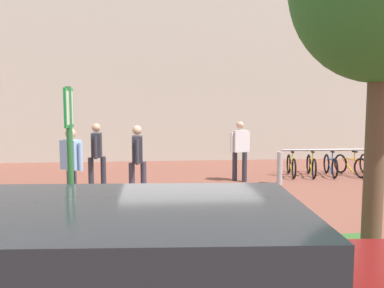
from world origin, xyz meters
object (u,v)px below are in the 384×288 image
at_px(bike_at_sign, 70,240).
at_px(bollard_steel, 280,168).
at_px(person_casual_tan, 240,147).
at_px(person_suited_navy, 97,152).
at_px(person_suited_dark, 137,157).
at_px(parking_sign_post, 70,151).
at_px(bike_rack_cluster, 340,164).
at_px(person_shirt_white, 71,163).

relative_size(bike_at_sign, bollard_steel, 1.85).
height_order(person_casual_tan, person_suited_navy, same).
xyz_separation_m(bollard_steel, person_suited_dark, (-3.84, -1.27, 0.53)).
bearing_deg(parking_sign_post, bike_at_sign, 120.04).
bearing_deg(person_suited_navy, parking_sign_post, -86.01).
xyz_separation_m(parking_sign_post, bike_rack_cluster, (6.86, 6.43, -1.26)).
xyz_separation_m(bollard_steel, person_shirt_white, (-5.19, -2.14, 0.53)).
height_order(person_suited_dark, person_shirt_white, same).
bearing_deg(parking_sign_post, bike_rack_cluster, 43.13).
distance_m(bike_at_sign, bollard_steel, 6.94).
bearing_deg(bollard_steel, parking_sign_post, -130.91).
xyz_separation_m(bike_at_sign, person_suited_navy, (-0.29, 4.92, 0.63)).
xyz_separation_m(bike_rack_cluster, person_suited_navy, (-7.22, -1.40, 0.64)).
xyz_separation_m(bike_rack_cluster, bollard_steel, (-2.30, -1.16, 0.10)).
bearing_deg(person_suited_dark, parking_sign_post, -100.31).
distance_m(bike_at_sign, person_suited_dark, 4.02).
xyz_separation_m(person_casual_tan, person_shirt_white, (-4.18, -2.67, 0.00)).
bearing_deg(bike_at_sign, person_suited_navy, 93.33).
height_order(person_shirt_white, person_suited_navy, same).
relative_size(bike_at_sign, person_suited_navy, 0.97).
xyz_separation_m(person_suited_dark, person_suited_navy, (-1.08, 1.03, 0.00)).
height_order(bike_at_sign, person_shirt_white, person_shirt_white).
xyz_separation_m(bike_at_sign, person_shirt_white, (-0.55, 3.02, 0.63)).
relative_size(person_shirt_white, person_suited_navy, 1.00).
bearing_deg(bike_rack_cluster, bike_at_sign, -137.64).
xyz_separation_m(bike_rack_cluster, person_suited_dark, (-6.14, -2.43, 0.64)).
distance_m(bike_at_sign, bike_rack_cluster, 9.38).
relative_size(bike_at_sign, person_shirt_white, 0.97).
bearing_deg(bike_at_sign, person_casual_tan, 57.54).
relative_size(parking_sign_post, bike_rack_cluster, 0.65).
bearing_deg(parking_sign_post, bollard_steel, 49.09).
distance_m(bike_rack_cluster, person_casual_tan, 3.42).
relative_size(bike_rack_cluster, bollard_steel, 4.18).
height_order(bike_at_sign, person_casual_tan, person_casual_tan).
relative_size(person_casual_tan, person_suited_navy, 1.00).
height_order(bike_at_sign, bike_rack_cluster, bike_at_sign).
height_order(bollard_steel, person_casual_tan, person_casual_tan).
bearing_deg(bike_rack_cluster, parking_sign_post, -136.87).
xyz_separation_m(parking_sign_post, person_casual_tan, (3.56, 5.81, -0.62)).
distance_m(person_suited_dark, person_suited_navy, 1.49).
xyz_separation_m(bike_at_sign, person_suited_dark, (0.79, 3.89, 0.63)).
bearing_deg(person_suited_dark, bollard_steel, 18.28).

